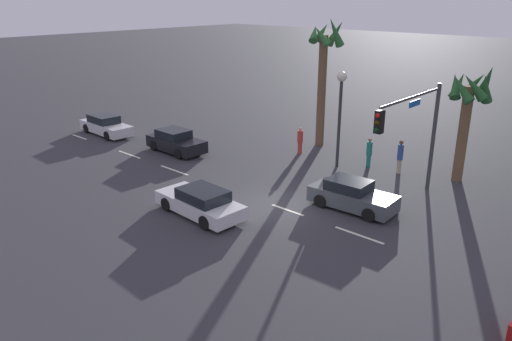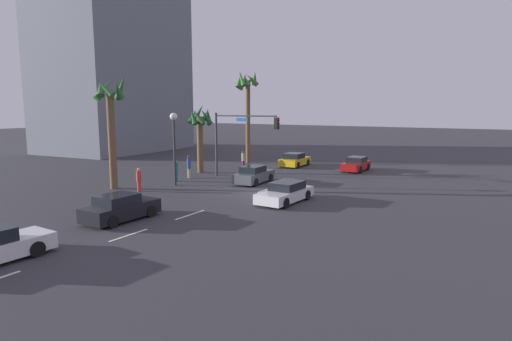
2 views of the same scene
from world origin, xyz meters
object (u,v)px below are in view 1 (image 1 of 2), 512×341
at_px(traffic_signal, 416,126).
at_px(streetlamp, 341,100).
at_px(car_4, 201,202).
at_px(car_1, 106,125).
at_px(car_5, 352,196).
at_px(pedestrian_0, 369,152).
at_px(palm_tree_1, 324,62).
at_px(car_2, 176,142).
at_px(palm_tree_2, 469,102).
at_px(pedestrian_2, 400,156).
at_px(pedestrian_3, 300,140).

height_order(traffic_signal, streetlamp, streetlamp).
bearing_deg(car_4, streetlamp, 85.10).
distance_m(car_1, car_5, 20.37).
relative_size(pedestrian_0, palm_tree_1, 0.21).
bearing_deg(pedestrian_0, car_1, -160.64).
xyz_separation_m(car_2, palm_tree_2, (15.54, 6.85, 3.70)).
distance_m(car_1, traffic_signal, 22.42).
xyz_separation_m(car_5, palm_tree_2, (2.29, 7.10, 3.71)).
bearing_deg(car_2, pedestrian_0, 27.58).
distance_m(pedestrian_0, pedestrian_2, 1.85).
distance_m(car_2, pedestrian_0, 12.14).
bearing_deg(car_1, car_5, 1.15).
bearing_deg(car_1, pedestrian_3, 23.26).
bearing_deg(palm_tree_2, pedestrian_3, -169.08).
xyz_separation_m(car_5, streetlamp, (-3.92, 4.72, 3.29)).
bearing_deg(palm_tree_2, pedestrian_2, -160.83).
bearing_deg(car_4, car_5, 47.60).
distance_m(pedestrian_3, palm_tree_2, 10.18).
distance_m(car_1, palm_tree_2, 24.16).
bearing_deg(car_5, car_4, -132.40).
height_order(car_4, traffic_signal, traffic_signal).
distance_m(car_5, streetlamp, 6.97).
height_order(car_5, pedestrian_3, pedestrian_3).
relative_size(car_2, palm_tree_2, 0.66).
relative_size(car_5, pedestrian_2, 2.15).
distance_m(traffic_signal, palm_tree_1, 10.38).
bearing_deg(pedestrian_0, traffic_signal, -38.97).
bearing_deg(palm_tree_1, streetlamp, -42.64).
height_order(traffic_signal, palm_tree_2, palm_tree_2).
xyz_separation_m(car_1, palm_tree_2, (22.66, 7.51, 3.73)).
relative_size(traffic_signal, pedestrian_2, 3.26).
bearing_deg(streetlamp, palm_tree_1, 137.36).
bearing_deg(traffic_signal, car_4, -129.52).
relative_size(traffic_signal, streetlamp, 1.13).
xyz_separation_m(streetlamp, pedestrian_3, (-3.19, 0.57, -3.05)).
distance_m(pedestrian_2, palm_tree_2, 4.57).
distance_m(traffic_signal, streetlamp, 5.97).
bearing_deg(car_4, palm_tree_1, 100.58).
bearing_deg(traffic_signal, car_5, -122.75).
bearing_deg(pedestrian_3, car_4, -77.50).
height_order(car_2, palm_tree_1, palm_tree_1).
xyz_separation_m(car_2, traffic_signal, (14.88, 2.28, 3.18)).
bearing_deg(car_4, pedestrian_2, 70.03).
distance_m(car_5, pedestrian_3, 8.86).
distance_m(car_1, pedestrian_3, 14.43).
bearing_deg(pedestrian_2, traffic_signal, -57.08).
height_order(streetlamp, pedestrian_3, streetlamp).
bearing_deg(streetlamp, pedestrian_3, 169.89).
bearing_deg(pedestrian_0, palm_tree_2, 14.46).
height_order(car_2, pedestrian_2, pedestrian_2).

